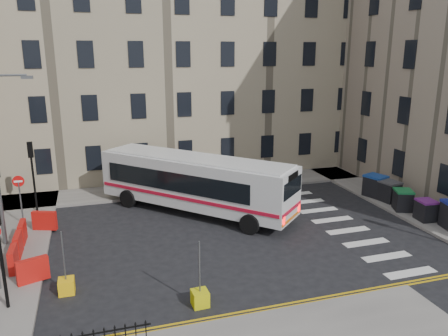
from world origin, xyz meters
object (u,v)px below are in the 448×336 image
wheelie_bin_c (403,200)px  bollard_chevron (200,298)px  wheelie_bin_b (426,210)px  wheelie_bin_e (375,186)px  bus (195,181)px  wheelie_bin_d (389,191)px  bollard_yellow (67,286)px

wheelie_bin_c → bollard_chevron: size_ratio=2.34×
wheelie_bin_b → wheelie_bin_c: size_ratio=0.82×
wheelie_bin_c → bollard_chevron: (-13.75, -5.99, -0.47)m
wheelie_bin_c → wheelie_bin_e: bearing=112.3°
bollard_chevron → wheelie_bin_c: bearing=23.5°
bus → wheelie_bin_d: (11.85, -2.12, -1.08)m
wheelie_bin_d → wheelie_bin_e: size_ratio=0.85×
wheelie_bin_e → bollard_chevron: 16.26m
bus → wheelie_bin_c: 12.21m
wheelie_bin_d → wheelie_bin_e: bearing=92.7°
wheelie_bin_e → bollard_yellow: 19.58m
wheelie_bin_b → wheelie_bin_d: bearing=93.9°
bollard_chevron → bus: bearing=77.4°
bus → bollard_yellow: bearing=-176.9°
bus → wheelie_bin_d: bearing=-53.4°
bus → wheelie_bin_c: bearing=-60.9°
wheelie_bin_c → bollard_yellow: 18.88m
wheelie_bin_e → bollard_chevron: wheelie_bin_e is taller
wheelie_bin_d → wheelie_bin_e: 1.13m
bus → bollard_chevron: size_ratio=17.58×
bus → bollard_yellow: size_ratio=17.58×
bollard_yellow → wheelie_bin_c: bearing=11.0°
wheelie_bin_c → bollard_yellow: size_ratio=2.34×
wheelie_bin_b → wheelie_bin_e: size_ratio=0.74×
wheelie_bin_d → bollard_yellow: bearing=-174.6°
bus → wheelie_bin_b: size_ratio=9.17×
wheelie_bin_b → wheelie_bin_e: 4.38m
bus → bollard_chevron: (-2.16, -9.66, -1.58)m
wheelie_bin_b → wheelie_bin_c: 1.72m
bus → bollard_chevron: 10.03m
bus → wheelie_bin_e: (11.60, -1.01, -1.03)m
wheelie_bin_c → wheelie_bin_e: 2.67m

